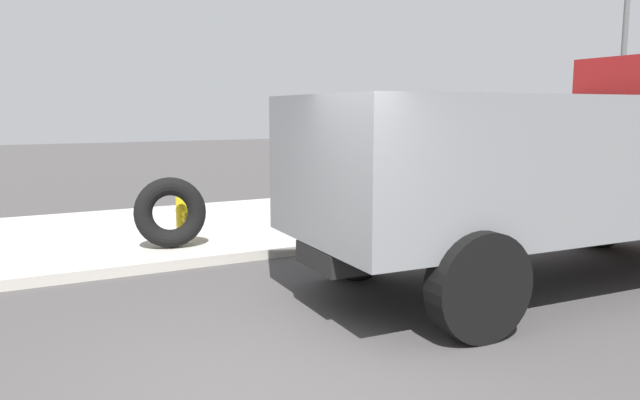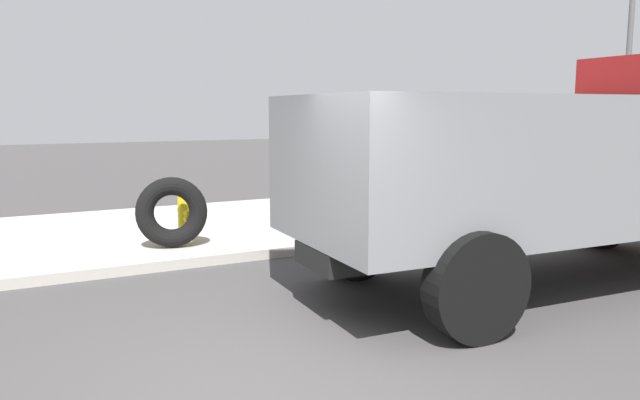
{
  "view_description": "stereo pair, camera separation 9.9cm",
  "coord_description": "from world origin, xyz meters",
  "px_view_note": "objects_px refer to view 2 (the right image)",
  "views": [
    {
      "loc": [
        -1.92,
        -4.4,
        2.24
      ],
      "look_at": [
        1.85,
        2.63,
        1.07
      ],
      "focal_mm": 34.68,
      "sensor_mm": 36.0,
      "label": 1
    },
    {
      "loc": [
        -1.84,
        -4.45,
        2.24
      ],
      "look_at": [
        1.85,
        2.63,
        1.07
      ],
      "focal_mm": 34.68,
      "sensor_mm": 36.0,
      "label": 2
    }
  ],
  "objects_px": {
    "loose_tire": "(172,212)",
    "dump_truck_gray": "(572,159)",
    "fire_hydrant": "(185,210)",
    "stop_sign": "(355,142)",
    "street_light_pole": "(629,46)"
  },
  "relations": [
    {
      "from": "loose_tire",
      "to": "stop_sign",
      "type": "bearing_deg",
      "value": -5.39
    },
    {
      "from": "fire_hydrant",
      "to": "street_light_pole",
      "type": "height_order",
      "value": "street_light_pole"
    },
    {
      "from": "fire_hydrant",
      "to": "street_light_pole",
      "type": "xyz_separation_m",
      "value": [
        9.77,
        -0.58,
        2.97
      ]
    },
    {
      "from": "fire_hydrant",
      "to": "dump_truck_gray",
      "type": "relative_size",
      "value": 0.13
    },
    {
      "from": "stop_sign",
      "to": "dump_truck_gray",
      "type": "bearing_deg",
      "value": -70.52
    },
    {
      "from": "loose_tire",
      "to": "dump_truck_gray",
      "type": "distance_m",
      "value": 5.75
    },
    {
      "from": "street_light_pole",
      "to": "dump_truck_gray",
      "type": "bearing_deg",
      "value": -148.33
    },
    {
      "from": "dump_truck_gray",
      "to": "street_light_pole",
      "type": "distance_m",
      "value": 7.1
    },
    {
      "from": "fire_hydrant",
      "to": "dump_truck_gray",
      "type": "xyz_separation_m",
      "value": [
        3.97,
        -4.16,
        0.97
      ]
    },
    {
      "from": "stop_sign",
      "to": "street_light_pole",
      "type": "relative_size",
      "value": 0.32
    },
    {
      "from": "fire_hydrant",
      "to": "stop_sign",
      "type": "distance_m",
      "value": 3.04
    },
    {
      "from": "stop_sign",
      "to": "loose_tire",
      "type": "bearing_deg",
      "value": 174.61
    },
    {
      "from": "loose_tire",
      "to": "street_light_pole",
      "type": "xyz_separation_m",
      "value": [
        10.08,
        -0.14,
        2.92
      ]
    },
    {
      "from": "dump_truck_gray",
      "to": "fire_hydrant",
      "type": "bearing_deg",
      "value": 133.64
    },
    {
      "from": "stop_sign",
      "to": "street_light_pole",
      "type": "distance_m",
      "value": 7.27
    }
  ]
}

